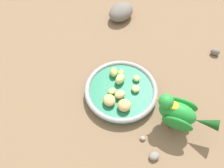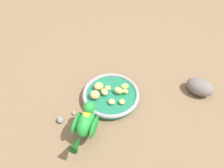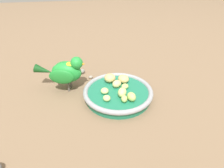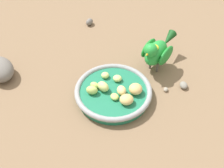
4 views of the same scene
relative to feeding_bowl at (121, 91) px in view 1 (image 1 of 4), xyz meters
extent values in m
plane|color=#7A6047|center=(-0.01, -0.01, -0.02)|extent=(4.00, 4.00, 0.00)
cylinder|color=#1E7251|center=(0.00, 0.00, -0.01)|extent=(0.21, 0.21, 0.03)
torus|color=#93969B|center=(0.00, 0.00, 0.01)|extent=(0.23, 0.23, 0.02)
ellipsoid|color=#C6D17A|center=(0.00, 0.04, 0.02)|extent=(0.03, 0.03, 0.02)
ellipsoid|color=#C6D17A|center=(-0.03, -0.01, 0.02)|extent=(0.05, 0.04, 0.03)
ellipsoid|color=#E5C67F|center=(0.03, 0.00, 0.02)|extent=(0.04, 0.04, 0.02)
ellipsoid|color=#B2CC66|center=(-0.06, 0.00, 0.02)|extent=(0.03, 0.02, 0.02)
ellipsoid|color=tan|center=(0.06, 0.02, 0.02)|extent=(0.05, 0.05, 0.03)
ellipsoid|color=#B2CC66|center=(0.01, -0.03, 0.02)|extent=(0.03, 0.03, 0.01)
ellipsoid|color=tan|center=(0.05, -0.03, 0.02)|extent=(0.05, 0.05, 0.03)
ellipsoid|color=#B2CC66|center=(-0.05, -0.03, 0.02)|extent=(0.04, 0.03, 0.03)
ellipsoid|color=#C6D17A|center=(-0.04, 0.04, 0.02)|extent=(0.03, 0.03, 0.02)
cylinder|color=#59544C|center=(0.09, 0.15, 0.00)|extent=(0.01, 0.01, 0.03)
cylinder|color=#59544C|center=(0.07, 0.16, 0.00)|extent=(0.01, 0.01, 0.03)
ellipsoid|color=green|center=(0.08, 0.16, 0.05)|extent=(0.08, 0.11, 0.07)
ellipsoid|color=#1E7F2D|center=(0.11, 0.16, 0.05)|extent=(0.04, 0.09, 0.05)
ellipsoid|color=#1E7F2D|center=(0.05, 0.18, 0.05)|extent=(0.04, 0.09, 0.05)
cone|color=#144719|center=(0.10, 0.24, 0.05)|extent=(0.05, 0.07, 0.04)
sphere|color=green|center=(0.07, 0.12, 0.09)|extent=(0.05, 0.05, 0.04)
cone|color=orange|center=(0.07, 0.11, 0.08)|extent=(0.02, 0.02, 0.01)
ellipsoid|color=yellow|center=(0.08, 0.14, 0.08)|extent=(0.03, 0.04, 0.01)
ellipsoid|color=slate|center=(-0.36, -0.04, 0.01)|extent=(0.14, 0.13, 0.06)
ellipsoid|color=gray|center=(0.19, 0.11, -0.01)|extent=(0.03, 0.04, 0.02)
ellipsoid|color=gray|center=(0.14, 0.08, -0.01)|extent=(0.01, 0.02, 0.01)
ellipsoid|color=slate|center=(-0.21, 0.31, -0.01)|extent=(0.03, 0.04, 0.03)
camera|label=1|loc=(0.39, 0.02, 0.61)|focal=37.42mm
camera|label=2|loc=(-0.01, 0.56, 0.69)|focal=35.72mm
camera|label=3|loc=(-0.49, 0.11, 0.36)|focal=30.31mm
camera|label=4|loc=(0.21, -0.58, 0.67)|focal=49.49mm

